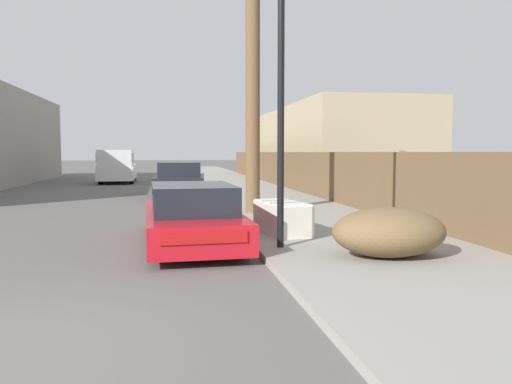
{
  "coord_description": "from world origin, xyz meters",
  "views": [
    {
      "loc": [
        1.68,
        -4.51,
        1.81
      ],
      "look_at": [
        3.75,
        7.22,
        0.85
      ],
      "focal_mm": 35.0,
      "sensor_mm": 36.0,
      "label": 1
    }
  ],
  "objects_px": {
    "discarded_fridge": "(282,217)",
    "brush_pile": "(389,232)",
    "parked_sports_car_red": "(191,216)",
    "street_lamp": "(281,82)",
    "utility_pole": "(253,73)",
    "car_parked_mid": "(181,180)",
    "pickup_truck": "(117,167)"
  },
  "relations": [
    {
      "from": "discarded_fridge",
      "to": "street_lamp",
      "type": "xyz_separation_m",
      "value": [
        -0.37,
        -1.49,
        2.57
      ]
    },
    {
      "from": "car_parked_mid",
      "to": "utility_pole",
      "type": "distance_m",
      "value": 7.8
    },
    {
      "from": "pickup_truck",
      "to": "brush_pile",
      "type": "relative_size",
      "value": 3.1
    },
    {
      "from": "car_parked_mid",
      "to": "pickup_truck",
      "type": "bearing_deg",
      "value": 113.16
    },
    {
      "from": "car_parked_mid",
      "to": "brush_pile",
      "type": "distance_m",
      "value": 13.38
    },
    {
      "from": "discarded_fridge",
      "to": "car_parked_mid",
      "type": "distance_m",
      "value": 10.61
    },
    {
      "from": "parked_sports_car_red",
      "to": "brush_pile",
      "type": "height_order",
      "value": "parked_sports_car_red"
    },
    {
      "from": "discarded_fridge",
      "to": "utility_pole",
      "type": "height_order",
      "value": "utility_pole"
    },
    {
      "from": "discarded_fridge",
      "to": "parked_sports_car_red",
      "type": "distance_m",
      "value": 1.91
    },
    {
      "from": "discarded_fridge",
      "to": "brush_pile",
      "type": "height_order",
      "value": "brush_pile"
    },
    {
      "from": "parked_sports_car_red",
      "to": "utility_pole",
      "type": "distance_m",
      "value": 5.54
    },
    {
      "from": "street_lamp",
      "to": "brush_pile",
      "type": "bearing_deg",
      "value": -35.42
    },
    {
      "from": "discarded_fridge",
      "to": "utility_pole",
      "type": "bearing_deg",
      "value": 80.06
    },
    {
      "from": "pickup_truck",
      "to": "street_lamp",
      "type": "height_order",
      "value": "street_lamp"
    },
    {
      "from": "car_parked_mid",
      "to": "street_lamp",
      "type": "height_order",
      "value": "street_lamp"
    },
    {
      "from": "discarded_fridge",
      "to": "brush_pile",
      "type": "relative_size",
      "value": 0.9
    },
    {
      "from": "pickup_truck",
      "to": "utility_pole",
      "type": "bearing_deg",
      "value": 106.03
    },
    {
      "from": "parked_sports_car_red",
      "to": "pickup_truck",
      "type": "relative_size",
      "value": 0.82
    },
    {
      "from": "street_lamp",
      "to": "utility_pole",
      "type": "bearing_deg",
      "value": 85.88
    },
    {
      "from": "discarded_fridge",
      "to": "parked_sports_car_red",
      "type": "height_order",
      "value": "parked_sports_car_red"
    },
    {
      "from": "parked_sports_car_red",
      "to": "discarded_fridge",
      "type": "bearing_deg",
      "value": 5.9
    },
    {
      "from": "pickup_truck",
      "to": "car_parked_mid",
      "type": "bearing_deg",
      "value": 107.71
    },
    {
      "from": "car_parked_mid",
      "to": "utility_pole",
      "type": "bearing_deg",
      "value": -71.03
    },
    {
      "from": "discarded_fridge",
      "to": "street_lamp",
      "type": "bearing_deg",
      "value": -114.03
    },
    {
      "from": "parked_sports_car_red",
      "to": "utility_pole",
      "type": "relative_size",
      "value": 0.63
    },
    {
      "from": "discarded_fridge",
      "to": "pickup_truck",
      "type": "xyz_separation_m",
      "value": [
        -5.3,
        20.38,
        0.51
      ]
    },
    {
      "from": "brush_pile",
      "to": "car_parked_mid",
      "type": "bearing_deg",
      "value": 103.0
    },
    {
      "from": "car_parked_mid",
      "to": "brush_pile",
      "type": "xyz_separation_m",
      "value": [
        3.01,
        -13.04,
        -0.14
      ]
    },
    {
      "from": "parked_sports_car_red",
      "to": "street_lamp",
      "type": "distance_m",
      "value": 3.14
    },
    {
      "from": "parked_sports_car_red",
      "to": "brush_pile",
      "type": "distance_m",
      "value": 3.84
    },
    {
      "from": "utility_pole",
      "to": "street_lamp",
      "type": "height_order",
      "value": "utility_pole"
    },
    {
      "from": "street_lamp",
      "to": "brush_pile",
      "type": "distance_m",
      "value": 3.14
    }
  ]
}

